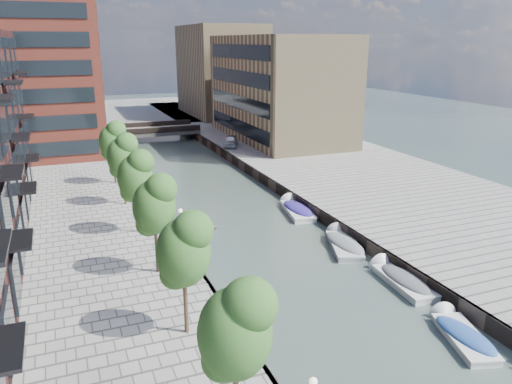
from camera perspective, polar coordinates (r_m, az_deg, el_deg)
water at (r=46.73m, az=-4.38°, el=-0.93°), size 300.00×300.00×0.00m
quay_right at (r=53.35m, az=12.22°, el=1.55°), size 20.00×140.00×1.00m
quay_wall_left at (r=45.23m, az=-11.78°, el=-1.19°), size 0.25×140.00×1.00m
quay_wall_right at (r=48.65m, az=2.47°, el=0.45°), size 0.25×140.00×1.00m
far_closure at (r=104.26m, az=-14.52°, el=8.78°), size 80.00×40.00×1.00m
tower at (r=67.64m, az=-26.23°, el=16.72°), size 18.00×18.00×30.00m
tan_block_near at (r=71.07m, az=2.57°, el=11.82°), size 12.00×25.00×14.00m
tan_block_far at (r=95.23m, az=-4.05°, el=13.69°), size 12.00×20.00×16.00m
bridge at (r=76.75m, az=-11.70°, el=6.89°), size 13.00×6.00×1.30m
tree_1 at (r=16.86m, az=-2.44°, el=-15.20°), size 2.50×2.50×5.95m
tree_2 at (r=22.86m, az=-8.33°, el=-6.36°), size 2.50×2.50×5.95m
tree_3 at (r=29.30m, az=-11.60°, el=-1.26°), size 2.50×2.50×5.95m
tree_4 at (r=35.95m, az=-13.66°, el=1.99°), size 2.50×2.50×5.95m
tree_5 at (r=42.72m, az=-15.08°, el=4.21°), size 2.50×2.50×5.95m
tree_6 at (r=49.55m, az=-16.12°, el=5.82°), size 2.50×2.50×5.95m
lamp_1 at (r=29.22m, az=-8.52°, el=-4.89°), size 0.24×0.24×4.12m
lamp_2 at (r=44.25m, az=-13.41°, el=2.37°), size 0.24×0.24×4.12m
sloop_3 at (r=38.83m, az=-7.14°, el=-4.80°), size 4.51×3.49×0.86m
sloop_4 at (r=40.35m, az=-8.79°, el=-4.02°), size 4.58×3.68×0.84m
motorboat_0 at (r=27.92m, az=22.33°, el=-14.78°), size 2.82×4.87×1.54m
motorboat_1 at (r=32.37m, az=16.19°, el=-9.56°), size 2.18×5.34×1.74m
motorboat_3 at (r=43.46m, az=4.62°, el=-2.01°), size 2.86×5.73×1.82m
motorboat_4 at (r=36.77m, az=9.92°, el=-5.83°), size 3.51×5.61×1.77m
car at (r=65.69m, az=-2.92°, el=5.86°), size 3.22×4.54×1.44m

